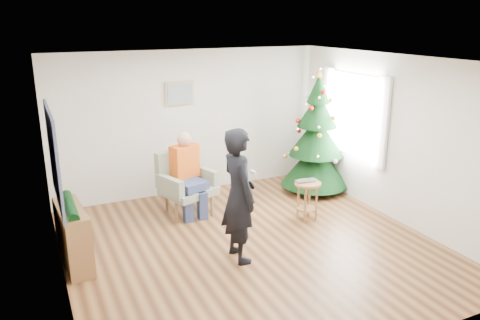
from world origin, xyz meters
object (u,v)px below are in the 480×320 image
christmas_tree (316,138)px  stool (307,201)px  armchair (186,190)px  console (73,236)px  standing_man (239,195)px

christmas_tree → stool: (-0.87, -1.08, -0.69)m
armchair → console: size_ratio=1.04×
christmas_tree → armchair: size_ratio=2.17×
christmas_tree → standing_man: size_ratio=1.25×
standing_man → console: standing_man is taller
christmas_tree → stool: christmas_tree is taller
armchair → standing_man: 1.86m
stool → armchair: bearing=146.2°
stool → armchair: (-1.65, 1.11, 0.07)m
stool → christmas_tree: bearing=51.3°
christmas_tree → stool: size_ratio=3.58×
console → christmas_tree: bearing=8.4°
stool → console: bearing=178.9°
armchair → standing_man: size_ratio=0.58×
standing_man → christmas_tree: bearing=-53.9°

